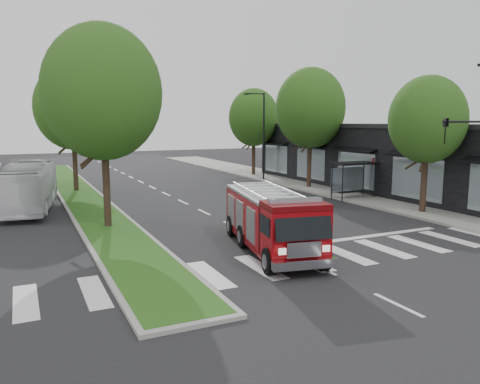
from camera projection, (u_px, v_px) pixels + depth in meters
name	position (u px, v px, depth m)	size (l,w,h in m)	color
ground	(268.00, 243.00, 21.03)	(140.00, 140.00, 0.00)	black
sidewalk_right	(349.00, 193.00, 35.25)	(5.00, 80.00, 0.15)	gray
median	(80.00, 195.00, 34.56)	(3.00, 50.00, 0.15)	gray
storefront_row	(396.00, 159.00, 36.80)	(8.00, 30.00, 5.00)	black
bus_shelter	(352.00, 170.00, 32.76)	(3.20, 1.60, 2.61)	black
tree_right_near	(427.00, 120.00, 26.88)	(4.40, 4.40, 8.05)	black
tree_right_mid	(310.00, 108.00, 37.45)	(5.60, 5.60, 9.72)	black
tree_right_far	(254.00, 117.00, 46.48)	(5.00, 5.00, 8.73)	black
tree_median_near	(102.00, 93.00, 22.84)	(5.80, 5.80, 10.16)	black
tree_median_far	(72.00, 107.00, 35.39)	(5.60, 5.60, 9.72)	black
streetlight_right_far	(262.00, 132.00, 42.62)	(2.11, 0.20, 8.00)	black
fire_engine	(271.00, 221.00, 19.57)	(3.75, 8.03, 2.68)	#590408
city_bus	(29.00, 186.00, 29.08)	(2.42, 10.35, 2.88)	white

